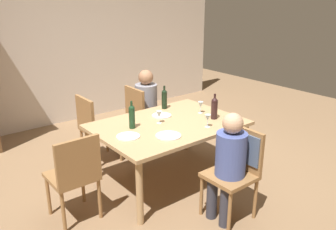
{
  "coord_description": "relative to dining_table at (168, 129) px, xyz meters",
  "views": [
    {
      "loc": [
        -2.4,
        -3.01,
        2.18
      ],
      "look_at": [
        0.0,
        0.0,
        0.83
      ],
      "focal_mm": 37.75,
      "sensor_mm": 36.0,
      "label": 1
    }
  ],
  "objects": [
    {
      "name": "dinner_plate_guest_left",
      "position": [
        0.09,
        0.24,
        0.08
      ],
      "size": [
        0.24,
        0.24,
        0.01
      ],
      "primitive_type": "cylinder",
      "color": "silver",
      "rests_on": "dining_table"
    },
    {
      "name": "wine_bottle_short_olive",
      "position": [
        -0.41,
        0.13,
        0.22
      ],
      "size": [
        0.07,
        0.07,
        0.32
      ],
      "color": "#19381E",
      "rests_on": "dining_table"
    },
    {
      "name": "dining_table",
      "position": [
        0.0,
        0.0,
        0.0
      ],
      "size": [
        1.68,
        1.19,
        0.73
      ],
      "color": "tan",
      "rests_on": "ground_plane"
    },
    {
      "name": "chair_far_left",
      "position": [
        -0.46,
        0.98,
        -0.13
      ],
      "size": [
        0.44,
        0.44,
        0.92
      ],
      "rotation": [
        0.0,
        0.0,
        -1.57
      ],
      "color": "olive",
      "rests_on": "ground_plane"
    },
    {
      "name": "wine_glass_centre",
      "position": [
        -0.08,
        0.06,
        0.18
      ],
      "size": [
        0.07,
        0.07,
        0.15
      ],
      "color": "silver",
      "rests_on": "dining_table"
    },
    {
      "name": "wine_glass_near_right",
      "position": [
        0.27,
        -0.38,
        0.18
      ],
      "size": [
        0.07,
        0.07,
        0.15
      ],
      "color": "silver",
      "rests_on": "dining_table"
    },
    {
      "name": "chair_far_right",
      "position": [
        0.29,
        0.98,
        -0.13
      ],
      "size": [
        0.44,
        0.44,
        0.92
      ],
      "rotation": [
        0.0,
        0.0,
        -1.57
      ],
      "color": "olive",
      "rests_on": "ground_plane"
    },
    {
      "name": "person_woman_host",
      "position": [
        -0.03,
        -0.98,
        -0.01
      ],
      "size": [
        0.34,
        0.3,
        1.12
      ],
      "rotation": [
        0.0,
        0.0,
        1.57
      ],
      "color": "#33333D",
      "rests_on": "ground_plane"
    },
    {
      "name": "rear_room_partition",
      "position": [
        0.0,
        2.8,
        0.69
      ],
      "size": [
        6.4,
        0.12,
        2.7
      ],
      "primitive_type": "cube",
      "color": "beige",
      "rests_on": "ground_plane"
    },
    {
      "name": "person_man_bearded",
      "position": [
        0.4,
        0.98,
        0.0
      ],
      "size": [
        0.36,
        0.32,
        1.15
      ],
      "rotation": [
        0.0,
        0.0,
        -1.57
      ],
      "color": "#33333D",
      "rests_on": "ground_plane"
    },
    {
      "name": "wine_bottle_dark_red",
      "position": [
        0.31,
        0.46,
        0.21
      ],
      "size": [
        0.07,
        0.07,
        0.31
      ],
      "color": "black",
      "rests_on": "dining_table"
    },
    {
      "name": "handbag",
      "position": [
        -0.03,
        0.98,
        -0.55
      ],
      "size": [
        0.17,
        0.3,
        0.22
      ],
      "primitive_type": "cube",
      "rotation": [
        0.0,
        0.0,
        -1.77
      ],
      "color": "brown",
      "rests_on": "ground_plane"
    },
    {
      "name": "dinner_plate_host",
      "position": [
        -0.25,
        -0.31,
        0.08
      ],
      "size": [
        0.27,
        0.27,
        0.01
      ],
      "primitive_type": "cylinder",
      "color": "silver",
      "rests_on": "dining_table"
    },
    {
      "name": "dinner_plate_guest_right",
      "position": [
        -0.59,
        -0.07,
        0.08
      ],
      "size": [
        0.25,
        0.25,
        0.01
      ],
      "primitive_type": "cylinder",
      "color": "white",
      "rests_on": "dining_table"
    },
    {
      "name": "chair_near",
      "position": [
        0.12,
        -0.98,
        -0.07
      ],
      "size": [
        0.46,
        0.44,
        0.92
      ],
      "rotation": [
        0.0,
        0.0,
        1.57
      ],
      "color": "olive",
      "rests_on": "ground_plane"
    },
    {
      "name": "ground_plane",
      "position": [
        0.0,
        0.0,
        -0.66
      ],
      "size": [
        10.0,
        10.0,
        0.0
      ],
      "primitive_type": "plane",
      "color": "#846647"
    },
    {
      "name": "wine_glass_near_left",
      "position": [
        0.55,
        0.03,
        0.18
      ],
      "size": [
        0.07,
        0.07,
        0.15
      ],
      "color": "silver",
      "rests_on": "dining_table"
    },
    {
      "name": "wine_bottle_tall_green",
      "position": [
        0.53,
        -0.23,
        0.21
      ],
      "size": [
        0.08,
        0.08,
        0.31
      ],
      "color": "black",
      "rests_on": "dining_table"
    },
    {
      "name": "chair_left_end",
      "position": [
        -1.22,
        -0.09,
        -0.13
      ],
      "size": [
        0.44,
        0.44,
        0.92
      ],
      "color": "olive",
      "rests_on": "ground_plane"
    }
  ]
}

